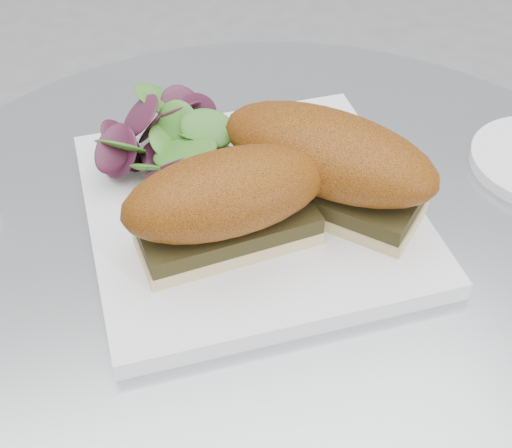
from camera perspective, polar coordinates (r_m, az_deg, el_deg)
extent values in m
cylinder|color=#AEB1B5|center=(0.56, 1.68, -4.14)|extent=(0.70, 0.70, 0.02)
cube|color=white|center=(0.59, -0.39, 1.12)|extent=(0.26, 0.26, 0.02)
cube|color=beige|center=(0.54, -2.23, -1.05)|extent=(0.14, 0.07, 0.01)
cube|color=black|center=(0.53, -2.27, -0.02)|extent=(0.14, 0.07, 0.01)
ellipsoid|color=brown|center=(0.51, -2.36, 2.49)|extent=(0.16, 0.09, 0.06)
cube|color=beige|center=(0.58, 5.49, 2.22)|extent=(0.15, 0.15, 0.01)
cube|color=black|center=(0.57, 5.58, 3.24)|extent=(0.15, 0.15, 0.01)
ellipsoid|color=brown|center=(0.55, 5.79, 5.70)|extent=(0.18, 0.18, 0.06)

